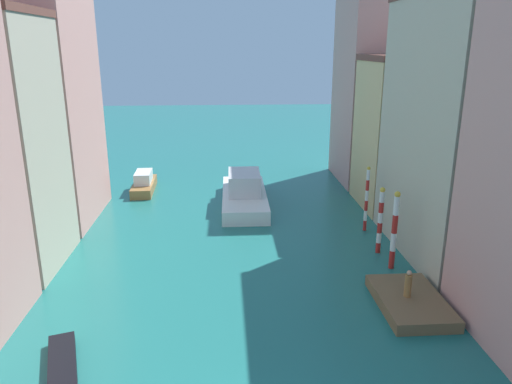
% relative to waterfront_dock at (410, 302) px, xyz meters
% --- Properties ---
extents(ground_plane, '(154.00, 154.00, 0.00)m').
position_rel_waterfront_dock_xyz_m(ground_plane, '(-8.95, 15.16, -0.31)').
color(ground_plane, '#1E6B66').
extents(building_left_3, '(7.09, 9.65, 18.44)m').
position_rel_waterfront_dock_xyz_m(building_left_3, '(-23.33, 15.47, 8.93)').
color(building_left_3, tan).
rests_on(building_left_3, ground).
extents(building_right_1, '(7.09, 12.04, 16.42)m').
position_rel_waterfront_dock_xyz_m(building_right_1, '(5.42, 6.98, 7.91)').
color(building_right_1, '#BCB299').
rests_on(building_right_1, ground).
extents(building_right_2, '(7.09, 7.45, 12.52)m').
position_rel_waterfront_dock_xyz_m(building_right_2, '(5.42, 16.78, 5.96)').
color(building_right_2, '#DBB77A').
rests_on(building_right_2, ground).
extents(building_right_3, '(7.09, 9.02, 19.79)m').
position_rel_waterfront_dock_xyz_m(building_right_3, '(5.42, 25.31, 9.60)').
color(building_right_3, tan).
rests_on(building_right_3, ground).
extents(waterfront_dock, '(3.29, 5.28, 0.61)m').
position_rel_waterfront_dock_xyz_m(waterfront_dock, '(0.00, 0.00, 0.00)').
color(waterfront_dock, brown).
rests_on(waterfront_dock, ground).
extents(person_on_dock, '(0.36, 0.36, 1.48)m').
position_rel_waterfront_dock_xyz_m(person_on_dock, '(-0.19, 0.05, 0.99)').
color(person_on_dock, olive).
rests_on(person_on_dock, waterfront_dock).
extents(mooring_pole_0, '(0.37, 0.37, 4.96)m').
position_rel_waterfront_dock_xyz_m(mooring_pole_0, '(0.57, 4.64, 2.23)').
color(mooring_pole_0, red).
rests_on(mooring_pole_0, ground).
extents(mooring_pole_1, '(0.35, 0.35, 4.52)m').
position_rel_waterfront_dock_xyz_m(mooring_pole_1, '(0.47, 7.01, 2.01)').
color(mooring_pole_1, red).
rests_on(mooring_pole_1, ground).
extents(mooring_pole_2, '(0.27, 0.27, 4.89)m').
position_rel_waterfront_dock_xyz_m(mooring_pole_2, '(0.72, 11.03, 2.18)').
color(mooring_pole_2, red).
rests_on(mooring_pole_2, ground).
extents(vaporetto_white, '(3.84, 10.64, 2.90)m').
position_rel_waterfront_dock_xyz_m(vaporetto_white, '(-7.97, 17.63, 0.71)').
color(vaporetto_white, white).
rests_on(vaporetto_white, ground).
extents(motorboat_0, '(2.04, 5.91, 1.88)m').
position_rel_waterfront_dock_xyz_m(motorboat_0, '(-17.27, 22.46, 0.42)').
color(motorboat_0, olive).
rests_on(motorboat_0, ground).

